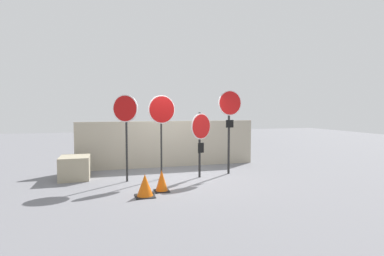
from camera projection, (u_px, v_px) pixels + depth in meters
ground_plane at (181, 177)px, 9.15m from camera, size 40.00×40.00×0.00m
fence_back at (169, 144)px, 10.77m from camera, size 6.42×0.12×1.65m
stop_sign_0 at (125, 116)px, 8.42m from camera, size 0.67×0.44×2.48m
stop_sign_1 at (162, 115)px, 8.76m from camera, size 0.82×0.21×2.48m
stop_sign_2 at (201, 132)px, 9.00m from camera, size 0.71×0.38×1.97m
stop_sign_3 at (230, 114)px, 9.47m from camera, size 0.79×0.15×2.67m
traffic_cone_0 at (162, 181)px, 7.54m from camera, size 0.37×0.37×0.54m
traffic_cone_1 at (145, 186)px, 7.08m from camera, size 0.46×0.46×0.53m
storage_crate at (75, 168)px, 8.87m from camera, size 0.84×0.97×0.68m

